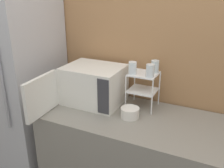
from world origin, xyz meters
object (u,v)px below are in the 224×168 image
microwave (91,85)px  glass_front_right (150,71)px  bowl (130,113)px  dish_rack (143,83)px  glass_front_left (133,68)px  refrigerator (19,83)px  glass_back_right (155,66)px

microwave → glass_front_right: (0.49, 0.05, 0.18)m
bowl → dish_rack: bearing=83.6°
microwave → glass_front_right: 0.53m
glass_front_left → refrigerator: bearing=-173.5°
glass_front_right → bowl: (-0.09, -0.15, -0.31)m
microwave → glass_front_left: (0.35, 0.05, 0.18)m
dish_rack → glass_front_left: size_ratio=2.98×
glass_front_left → glass_front_right: (0.15, -0.01, 0.00)m
microwave → glass_front_right: size_ratio=7.69×
microwave → dish_rack: 0.44m
glass_back_right → refrigerator: (-1.25, -0.24, -0.27)m
glass_back_right → glass_front_left: bearing=-142.4°
glass_front_left → bowl: 0.35m
dish_rack → glass_back_right: 0.16m
glass_front_left → bowl: glass_front_left is taller
microwave → glass_front_left: glass_front_left is taller
bowl → glass_back_right: bearing=70.4°
microwave → dish_rack: (0.42, 0.11, 0.05)m
glass_front_right → bowl: 0.35m
glass_front_right → refrigerator: (-1.25, -0.12, -0.27)m
glass_front_left → glass_front_right: same height
dish_rack → refrigerator: bearing=-171.2°
glass_back_right → glass_front_right: bearing=-90.9°
glass_front_left → bowl: bearing=-72.3°
bowl → glass_front_right: bearing=58.0°
dish_rack → glass_front_right: (0.07, -0.06, 0.13)m
microwave → bowl: microwave is taller
microwave → glass_front_left: size_ratio=7.69×
dish_rack → bowl: 0.28m
bowl → refrigerator: 1.16m
glass_back_right → bowl: size_ratio=0.70×
dish_rack → bowl: (-0.02, -0.21, -0.17)m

